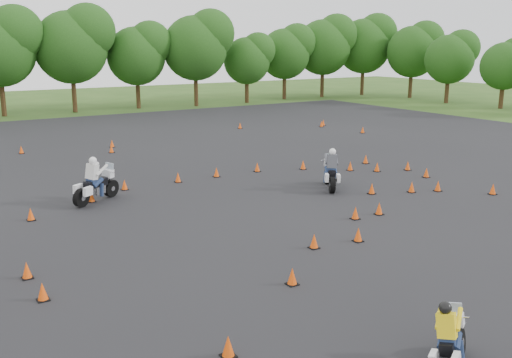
{
  "coord_description": "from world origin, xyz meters",
  "views": [
    {
      "loc": [
        -11.52,
        -14.3,
        6.36
      ],
      "look_at": [
        0.0,
        4.0,
        1.2
      ],
      "focal_mm": 40.0,
      "sensor_mm": 36.0,
      "label": 1
    }
  ],
  "objects": [
    {
      "name": "rider_grey",
      "position": [
        4.51,
        4.97,
        0.93
      ],
      "size": [
        1.9,
        2.43,
        1.85
      ],
      "primitive_type": null,
      "rotation": [
        0.0,
        0.0,
        1.01
      ],
      "color": "#44464D",
      "rests_on": "ground"
    },
    {
      "name": "rider_yellow",
      "position": [
        -2.79,
        -7.82,
        0.76
      ],
      "size": [
        2.02,
        1.48,
        1.52
      ],
      "primitive_type": null,
      "rotation": [
        0.0,
        0.0,
        0.5
      ],
      "color": "yellow",
      "rests_on": "ground"
    },
    {
      "name": "ground",
      "position": [
        0.0,
        0.0,
        0.0
      ],
      "size": [
        140.0,
        140.0,
        0.0
      ],
      "primitive_type": "plane",
      "color": "#2D5119",
      "rests_on": "ground"
    },
    {
      "name": "asphalt_pad",
      "position": [
        0.0,
        6.0,
        0.01
      ],
      "size": [
        62.0,
        62.0,
        0.0
      ],
      "primitive_type": "plane",
      "color": "black",
      "rests_on": "ground"
    },
    {
      "name": "treeline",
      "position": [
        2.02,
        35.55,
        4.61
      ],
      "size": [
        86.99,
        32.21,
        10.46
      ],
      "color": "#1D4513",
      "rests_on": "ground"
    },
    {
      "name": "rider_white",
      "position": [
        -5.04,
        8.33,
        0.97
      ],
      "size": [
        2.54,
        1.94,
        1.93
      ],
      "primitive_type": null,
      "rotation": [
        0.0,
        0.0,
        0.54
      ],
      "color": "silver",
      "rests_on": "ground"
    },
    {
      "name": "traffic_cones",
      "position": [
        0.02,
        5.98,
        0.23
      ],
      "size": [
        36.88,
        33.54,
        0.45
      ],
      "color": "#E84A09",
      "rests_on": "asphalt_pad"
    }
  ]
}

